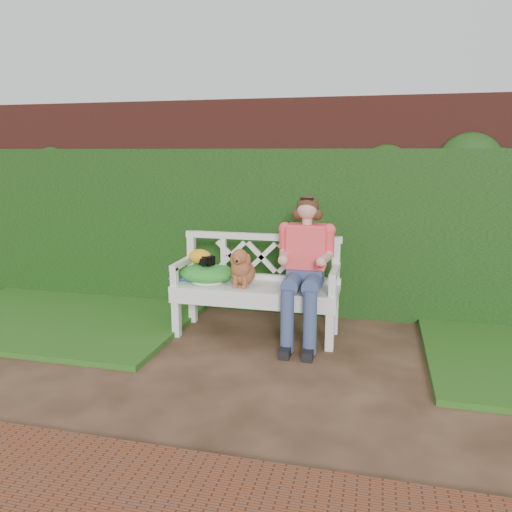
# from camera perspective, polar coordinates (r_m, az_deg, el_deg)

# --- Properties ---
(ground) EXTENTS (60.00, 60.00, 0.00)m
(ground) POSITION_cam_1_polar(r_m,az_deg,el_deg) (3.81, 2.51, -14.22)
(ground) COLOR #342214
(brick_wall) EXTENTS (10.00, 0.30, 2.20)m
(brick_wall) POSITION_cam_1_polar(r_m,az_deg,el_deg) (5.33, 6.68, 5.60)
(brick_wall) COLOR #5E271F
(brick_wall) RESTS_ON ground
(ivy_hedge) EXTENTS (10.00, 0.18, 1.70)m
(ivy_hedge) POSITION_cam_1_polar(r_m,az_deg,el_deg) (5.15, 6.30, 2.58)
(ivy_hedge) COLOR #2A5B1D
(ivy_hedge) RESTS_ON ground
(grass_left) EXTENTS (2.60, 2.00, 0.05)m
(grass_left) POSITION_cam_1_polar(r_m,az_deg,el_deg) (5.50, -20.95, -6.40)
(grass_left) COLOR #2B5E17
(grass_left) RESTS_ON ground
(garden_bench) EXTENTS (1.64, 0.79, 0.48)m
(garden_bench) POSITION_cam_1_polar(r_m,az_deg,el_deg) (4.62, 0.00, -6.20)
(garden_bench) COLOR white
(garden_bench) RESTS_ON ground
(seated_woman) EXTENTS (0.56, 0.72, 1.23)m
(seated_woman) POSITION_cam_1_polar(r_m,az_deg,el_deg) (4.42, 5.66, -2.05)
(seated_woman) COLOR #EC3453
(seated_woman) RESTS_ON ground
(dog) EXTENTS (0.28, 0.35, 0.36)m
(dog) POSITION_cam_1_polar(r_m,az_deg,el_deg) (4.50, -1.55, -1.17)
(dog) COLOR brown
(dog) RESTS_ON garden_bench
(tennis_racket) EXTENTS (0.60, 0.40, 0.03)m
(tennis_racket) POSITION_cam_1_polar(r_m,az_deg,el_deg) (4.65, -5.89, -2.90)
(tennis_racket) COLOR white
(tennis_racket) RESTS_ON garden_bench
(green_bag) EXTENTS (0.57, 0.48, 0.17)m
(green_bag) POSITION_cam_1_polar(r_m,az_deg,el_deg) (4.67, -5.67, -1.93)
(green_bag) COLOR #327427
(green_bag) RESTS_ON garden_bench
(camera_item) EXTENTS (0.15, 0.14, 0.08)m
(camera_item) POSITION_cam_1_polar(r_m,az_deg,el_deg) (4.60, -5.64, -0.49)
(camera_item) COLOR black
(camera_item) RESTS_ON green_bag
(baseball_glove) EXTENTS (0.22, 0.17, 0.14)m
(baseball_glove) POSITION_cam_1_polar(r_m,az_deg,el_deg) (4.66, -6.44, -0.04)
(baseball_glove) COLOR #F6A418
(baseball_glove) RESTS_ON green_bag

